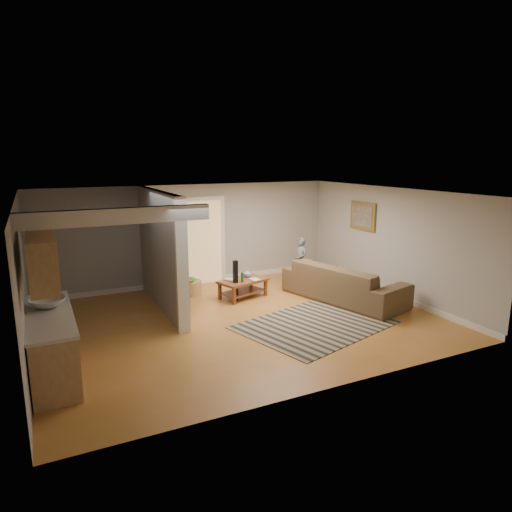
# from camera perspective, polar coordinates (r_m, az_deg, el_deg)

# --- Properties ---
(ground) EXTENTS (7.50, 7.50, 0.00)m
(ground) POSITION_cam_1_polar(r_m,az_deg,el_deg) (9.11, -1.84, -8.05)
(ground) COLOR olive
(ground) RESTS_ON ground
(room_shell) EXTENTS (7.54, 6.02, 2.52)m
(room_shell) POSITION_cam_1_polar(r_m,az_deg,el_deg) (8.74, -9.45, 0.85)
(room_shell) COLOR #A7A6A0
(room_shell) RESTS_ON ground
(area_rug) EXTENTS (3.29, 2.76, 0.01)m
(area_rug) POSITION_cam_1_polar(r_m,az_deg,el_deg) (8.97, 7.51, -8.45)
(area_rug) COLOR black
(area_rug) RESTS_ON ground
(sofa) EXTENTS (1.80, 3.03, 0.83)m
(sofa) POSITION_cam_1_polar(r_m,az_deg,el_deg) (10.53, 10.81, -5.42)
(sofa) COLOR #3F321F
(sofa) RESTS_ON ground
(coffee_table) EXTENTS (1.22, 0.91, 0.64)m
(coffee_table) POSITION_cam_1_polar(r_m,az_deg,el_deg) (10.45, -1.61, -3.44)
(coffee_table) COLOR brown
(coffee_table) RESTS_ON ground
(tv_console) EXTENTS (0.44, 1.13, 0.97)m
(tv_console) POSITION_cam_1_polar(r_m,az_deg,el_deg) (9.78, -10.06, -2.81)
(tv_console) COLOR brown
(tv_console) RESTS_ON ground
(speaker_left) EXTENTS (0.09, 0.09, 0.93)m
(speaker_left) POSITION_cam_1_polar(r_m,az_deg,el_deg) (10.16, -2.58, -3.12)
(speaker_left) COLOR black
(speaker_left) RESTS_ON ground
(speaker_right) EXTENTS (0.13, 0.13, 1.12)m
(speaker_right) POSITION_cam_1_polar(r_m,az_deg,el_deg) (10.57, -11.64, -2.20)
(speaker_right) COLOR black
(speaker_right) RESTS_ON ground
(toy_basket) EXTENTS (0.50, 0.50, 0.45)m
(toy_basket) POSITION_cam_1_polar(r_m,az_deg,el_deg) (10.80, -8.13, -3.84)
(toy_basket) COLOR olive
(toy_basket) RESTS_ON ground
(child) EXTENTS (0.30, 0.44, 1.16)m
(child) POSITION_cam_1_polar(r_m,az_deg,el_deg) (11.83, 5.53, -3.24)
(child) COLOR slate
(child) RESTS_ON ground
(toddler) EXTENTS (0.54, 0.52, 0.87)m
(toddler) POSITION_cam_1_polar(r_m,az_deg,el_deg) (11.33, -10.26, -4.10)
(toddler) COLOR #202144
(toddler) RESTS_ON ground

